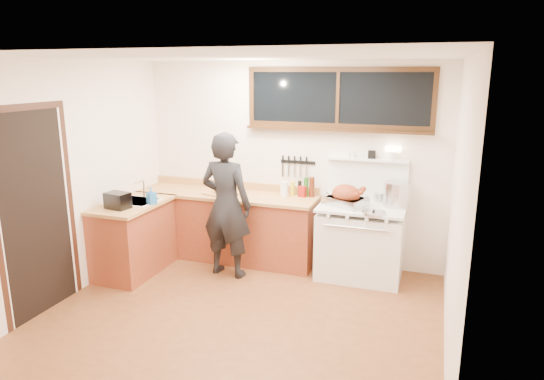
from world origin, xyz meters
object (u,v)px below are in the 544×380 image
at_px(man, 226,205).
at_px(vintage_stove, 361,240).
at_px(cutting_board, 222,190).
at_px(roast_turkey, 346,197).

bearing_deg(man, vintage_stove, 16.91).
height_order(man, cutting_board, man).
bearing_deg(roast_turkey, cutting_board, -179.99).
distance_m(cutting_board, roast_turkey, 1.64).
bearing_deg(roast_turkey, man, -162.34).
bearing_deg(roast_turkey, vintage_stove, 11.29).
bearing_deg(man, cutting_board, 120.62).
height_order(cutting_board, roast_turkey, roast_turkey).
distance_m(vintage_stove, roast_turkey, 0.57).
bearing_deg(man, roast_turkey, 17.66).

